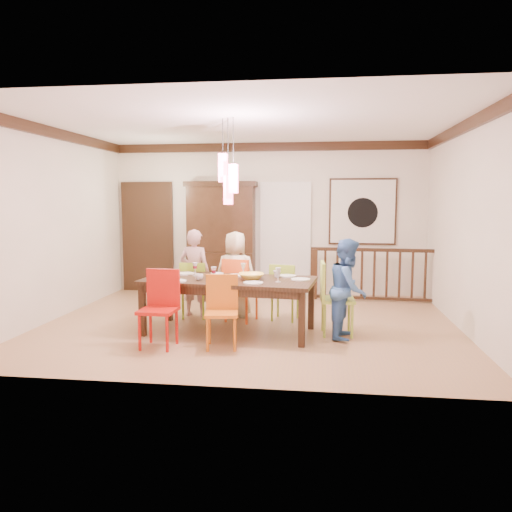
# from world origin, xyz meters

# --- Properties ---
(floor) EXTENTS (6.00, 6.00, 0.00)m
(floor) POSITION_xyz_m (0.00, 0.00, 0.00)
(floor) COLOR #AD8154
(floor) RESTS_ON ground
(ceiling) EXTENTS (6.00, 6.00, 0.00)m
(ceiling) POSITION_xyz_m (0.00, 0.00, 2.90)
(ceiling) COLOR white
(ceiling) RESTS_ON wall_back
(wall_back) EXTENTS (6.00, 0.00, 6.00)m
(wall_back) POSITION_xyz_m (0.00, 2.50, 1.45)
(wall_back) COLOR beige
(wall_back) RESTS_ON floor
(wall_left) EXTENTS (0.00, 5.00, 5.00)m
(wall_left) POSITION_xyz_m (-3.00, 0.00, 1.45)
(wall_left) COLOR beige
(wall_left) RESTS_ON floor
(wall_right) EXTENTS (0.00, 5.00, 5.00)m
(wall_right) POSITION_xyz_m (3.00, 0.00, 1.45)
(wall_right) COLOR beige
(wall_right) RESTS_ON floor
(crown_molding) EXTENTS (6.00, 5.00, 0.16)m
(crown_molding) POSITION_xyz_m (0.00, 0.00, 2.82)
(crown_molding) COLOR black
(crown_molding) RESTS_ON wall_back
(panel_door) EXTENTS (1.04, 0.07, 2.24)m
(panel_door) POSITION_xyz_m (-2.40, 2.45, 1.05)
(panel_door) COLOR black
(panel_door) RESTS_ON wall_back
(white_doorway) EXTENTS (0.97, 0.05, 2.22)m
(white_doorway) POSITION_xyz_m (0.35, 2.46, 1.05)
(white_doorway) COLOR silver
(white_doorway) RESTS_ON wall_back
(painting) EXTENTS (1.25, 0.06, 1.25)m
(painting) POSITION_xyz_m (1.80, 2.46, 1.60)
(painting) COLOR black
(painting) RESTS_ON wall_back
(pendant_cluster) EXTENTS (0.27, 0.21, 1.14)m
(pendant_cluster) POSITION_xyz_m (-0.21, -0.50, 2.11)
(pendant_cluster) COLOR #FF4C6E
(pendant_cluster) RESTS_ON ceiling
(dining_table) EXTENTS (2.41, 1.29, 0.75)m
(dining_table) POSITION_xyz_m (-0.21, -0.50, 0.67)
(dining_table) COLOR black
(dining_table) RESTS_ON floor
(chair_far_left) EXTENTS (0.40, 0.40, 0.88)m
(chair_far_left) POSITION_xyz_m (-0.89, 0.31, 0.50)
(chair_far_left) COLOR #90BA28
(chair_far_left) RESTS_ON floor
(chair_far_mid) EXTENTS (0.54, 0.54, 0.96)m
(chair_far_mid) POSITION_xyz_m (-0.15, 0.18, 0.55)
(chair_far_mid) COLOR #E2511A
(chair_far_mid) RESTS_ON floor
(chair_far_right) EXTENTS (0.46, 0.46, 0.87)m
(chair_far_right) POSITION_xyz_m (0.50, 0.33, 0.50)
(chair_far_right) COLOR #8FB62E
(chair_far_right) RESTS_ON floor
(chair_near_left) EXTENTS (0.45, 0.45, 0.96)m
(chair_near_left) POSITION_xyz_m (-0.95, -1.30, 0.55)
(chair_near_left) COLOR #B1110B
(chair_near_left) RESTS_ON floor
(chair_near_mid) EXTENTS (0.46, 0.46, 0.89)m
(chair_near_mid) POSITION_xyz_m (-0.17, -1.22, 0.51)
(chair_near_mid) COLOR #C66214
(chair_near_mid) RESTS_ON floor
(chair_end_right) EXTENTS (0.47, 0.47, 0.99)m
(chair_end_right) POSITION_xyz_m (1.27, -0.42, 0.57)
(chair_end_right) COLOR #A6CA41
(chair_end_right) RESTS_ON floor
(china_hutch) EXTENTS (1.37, 0.46, 2.17)m
(china_hutch) POSITION_xyz_m (-0.88, 2.30, 1.09)
(china_hutch) COLOR black
(china_hutch) RESTS_ON floor
(balustrade) EXTENTS (2.29, 0.23, 0.96)m
(balustrade) POSITION_xyz_m (1.99, 1.95, 0.50)
(balustrade) COLOR black
(balustrade) RESTS_ON floor
(person_far_left) EXTENTS (0.55, 0.41, 1.37)m
(person_far_left) POSITION_xyz_m (-0.91, 0.39, 0.69)
(person_far_left) COLOR #CF9EA1
(person_far_left) RESTS_ON floor
(person_far_mid) EXTENTS (0.68, 0.46, 1.34)m
(person_far_mid) POSITION_xyz_m (-0.27, 0.41, 0.67)
(person_far_mid) COLOR beige
(person_far_mid) RESTS_ON floor
(person_end_right) EXTENTS (0.62, 0.73, 1.32)m
(person_end_right) POSITION_xyz_m (1.40, -0.55, 0.66)
(person_end_right) COLOR #3F6DB2
(person_end_right) RESTS_ON floor
(serving_bowl) EXTENTS (0.41, 0.41, 0.08)m
(serving_bowl) POSITION_xyz_m (0.10, -0.52, 0.79)
(serving_bowl) COLOR yellow
(serving_bowl) RESTS_ON dining_table
(small_bowl) EXTENTS (0.22, 0.22, 0.06)m
(small_bowl) POSITION_xyz_m (-0.39, -0.38, 0.78)
(small_bowl) COLOR white
(small_bowl) RESTS_ON dining_table
(cup_left) EXTENTS (0.11, 0.11, 0.09)m
(cup_left) POSITION_xyz_m (-0.58, -0.68, 0.79)
(cup_left) COLOR silver
(cup_left) RESTS_ON dining_table
(cup_right) EXTENTS (0.13, 0.13, 0.10)m
(cup_right) POSITION_xyz_m (0.44, -0.31, 0.80)
(cup_right) COLOR silver
(cup_right) RESTS_ON dining_table
(plate_far_left) EXTENTS (0.26, 0.26, 0.01)m
(plate_far_left) POSITION_xyz_m (-0.92, -0.16, 0.76)
(plate_far_left) COLOR white
(plate_far_left) RESTS_ON dining_table
(plate_far_mid) EXTENTS (0.26, 0.26, 0.01)m
(plate_far_mid) POSITION_xyz_m (-0.15, -0.23, 0.76)
(plate_far_mid) COLOR white
(plate_far_mid) RESTS_ON dining_table
(plate_far_right) EXTENTS (0.26, 0.26, 0.01)m
(plate_far_right) POSITION_xyz_m (0.56, -0.18, 0.76)
(plate_far_right) COLOR white
(plate_far_right) RESTS_ON dining_table
(plate_near_left) EXTENTS (0.26, 0.26, 0.01)m
(plate_near_left) POSITION_xyz_m (-0.85, -0.82, 0.76)
(plate_near_left) COLOR white
(plate_near_left) RESTS_ON dining_table
(plate_near_mid) EXTENTS (0.26, 0.26, 0.01)m
(plate_near_mid) POSITION_xyz_m (0.17, -0.83, 0.76)
(plate_near_mid) COLOR white
(plate_near_mid) RESTS_ON dining_table
(plate_end_right) EXTENTS (0.26, 0.26, 0.01)m
(plate_end_right) POSITION_xyz_m (0.77, -0.47, 0.76)
(plate_end_right) COLOR white
(plate_end_right) RESTS_ON dining_table
(wine_glass_a) EXTENTS (0.08, 0.08, 0.19)m
(wine_glass_a) POSITION_xyz_m (-0.73, -0.31, 0.84)
(wine_glass_a) COLOR #590C19
(wine_glass_a) RESTS_ON dining_table
(wine_glass_b) EXTENTS (0.08, 0.08, 0.19)m
(wine_glass_b) POSITION_xyz_m (-0.04, -0.29, 0.84)
(wine_glass_b) COLOR silver
(wine_glass_b) RESTS_ON dining_table
(wine_glass_c) EXTENTS (0.08, 0.08, 0.19)m
(wine_glass_c) POSITION_xyz_m (-0.37, -0.72, 0.84)
(wine_glass_c) COLOR #590C19
(wine_glass_c) RESTS_ON dining_table
(wine_glass_d) EXTENTS (0.08, 0.08, 0.19)m
(wine_glass_d) POSITION_xyz_m (0.48, -0.68, 0.84)
(wine_glass_d) COLOR silver
(wine_glass_d) RESTS_ON dining_table
(napkin) EXTENTS (0.18, 0.14, 0.01)m
(napkin) POSITION_xyz_m (-0.33, -0.81, 0.76)
(napkin) COLOR #D83359
(napkin) RESTS_ON dining_table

